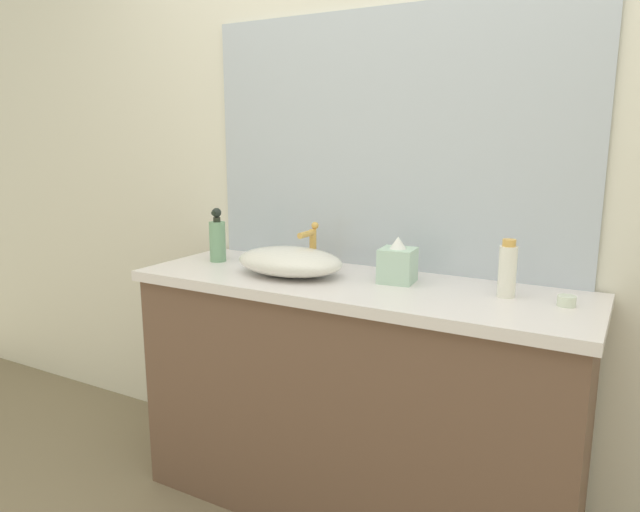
{
  "coord_description": "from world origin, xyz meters",
  "views": [
    {
      "loc": [
        0.73,
        -1.29,
        1.34
      ],
      "look_at": [
        -0.22,
        0.41,
        0.94
      ],
      "focal_mm": 32.57,
      "sensor_mm": 36.0,
      "label": 1
    }
  ],
  "objects_px": {
    "tissue_box": "(398,263)",
    "candle_jar": "(567,301)",
    "sink_basin": "(290,261)",
    "lotion_bottle": "(507,270)",
    "soap_dispenser": "(217,239)"
  },
  "relations": [
    {
      "from": "tissue_box",
      "to": "soap_dispenser",
      "type": "bearing_deg",
      "value": -177.64
    },
    {
      "from": "sink_basin",
      "to": "tissue_box",
      "type": "xyz_separation_m",
      "value": [
        0.37,
        0.09,
        0.02
      ]
    },
    {
      "from": "lotion_bottle",
      "to": "candle_jar",
      "type": "bearing_deg",
      "value": -5.1
    },
    {
      "from": "tissue_box",
      "to": "candle_jar",
      "type": "xyz_separation_m",
      "value": [
        0.54,
        -0.02,
        -0.05
      ]
    },
    {
      "from": "lotion_bottle",
      "to": "candle_jar",
      "type": "distance_m",
      "value": 0.19
    },
    {
      "from": "sink_basin",
      "to": "lotion_bottle",
      "type": "distance_m",
      "value": 0.74
    },
    {
      "from": "lotion_bottle",
      "to": "candle_jar",
      "type": "height_order",
      "value": "lotion_bottle"
    },
    {
      "from": "soap_dispenser",
      "to": "tissue_box",
      "type": "bearing_deg",
      "value": 2.36
    },
    {
      "from": "candle_jar",
      "to": "tissue_box",
      "type": "bearing_deg",
      "value": 177.39
    },
    {
      "from": "lotion_bottle",
      "to": "tissue_box",
      "type": "distance_m",
      "value": 0.36
    },
    {
      "from": "lotion_bottle",
      "to": "candle_jar",
      "type": "relative_size",
      "value": 3.4
    },
    {
      "from": "tissue_box",
      "to": "candle_jar",
      "type": "height_order",
      "value": "tissue_box"
    },
    {
      "from": "sink_basin",
      "to": "candle_jar",
      "type": "distance_m",
      "value": 0.91
    },
    {
      "from": "soap_dispenser",
      "to": "candle_jar",
      "type": "relative_size",
      "value": 4.02
    },
    {
      "from": "soap_dispenser",
      "to": "sink_basin",
      "type": "bearing_deg",
      "value": -8.9
    }
  ]
}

